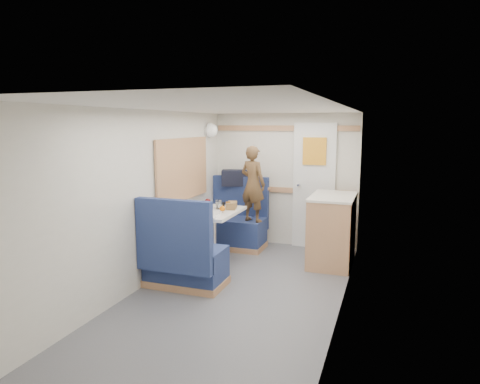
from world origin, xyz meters
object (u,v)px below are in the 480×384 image
at_px(tumbler_left, 193,210).
at_px(pepper_grinder, 223,205).
at_px(duffel_bag, 238,178).
at_px(orange_fruit, 222,209).
at_px(dinette_table, 213,222).
at_px(bench_near, 184,262).
at_px(dome_light, 211,130).
at_px(bread_loaf, 232,205).
at_px(salt_grinder, 217,206).
at_px(tumbler_right, 219,204).
at_px(beer_glass, 228,206).
at_px(wine_glass, 208,202).
at_px(person, 253,184).
at_px(bench_far, 236,227).
at_px(tray, 207,215).
at_px(tumbler_mid, 218,204).
at_px(cheese_block, 208,212).
at_px(galley_counter, 332,229).

distance_m(tumbler_left, pepper_grinder, 0.54).
distance_m(duffel_bag, orange_fruit, 1.24).
bearing_deg(dinette_table, duffel_bag, 92.81).
relative_size(bench_near, dome_light, 5.25).
bearing_deg(bread_loaf, salt_grinder, -159.69).
relative_size(dome_light, tumbler_right, 1.63).
bearing_deg(bench_near, beer_glass, 81.74).
xyz_separation_m(tumbler_left, beer_glass, (0.29, 0.47, -0.01)).
bearing_deg(tumbler_right, bench_near, -91.09).
bearing_deg(wine_glass, person, 64.37).
distance_m(duffel_bag, salt_grinder, 1.01).
relative_size(orange_fruit, wine_glass, 0.43).
distance_m(bench_far, beer_glass, 0.86).
bearing_deg(beer_glass, pepper_grinder, 166.50).
xyz_separation_m(tray, orange_fruit, (0.11, 0.24, 0.04)).
distance_m(person, tumbler_mid, 0.65).
distance_m(dinette_table, beer_glass, 0.30).
bearing_deg(pepper_grinder, dome_light, 124.59).
bearing_deg(person, beer_glass, 92.52).
bearing_deg(duffel_bag, bread_loaf, -93.05).
relative_size(person, beer_glass, 10.74).
height_order(bench_far, pepper_grinder, bench_far).
relative_size(tray, wine_glass, 2.22).
distance_m(wine_glass, beer_glass, 0.30).
relative_size(bench_far, wine_glass, 6.25).
relative_size(cheese_block, pepper_grinder, 1.21).
relative_size(cheese_block, tumbler_left, 0.95).
bearing_deg(bread_loaf, bench_far, 105.32).
bearing_deg(bread_loaf, wine_glass, -132.26).
height_order(dinette_table, duffel_bag, duffel_bag).
relative_size(dinette_table, salt_grinder, 10.34).
relative_size(duffel_bag, pepper_grinder, 5.52).
xyz_separation_m(bench_near, bread_loaf, (0.18, 1.08, 0.47)).
bearing_deg(dinette_table, orange_fruit, -25.09).
xyz_separation_m(tumbler_mid, tumbler_right, (0.03, -0.05, 0.01)).
bearing_deg(duffel_bag, person, -65.04).
height_order(tumbler_mid, salt_grinder, tumbler_mid).
xyz_separation_m(dome_light, duffel_bag, (0.34, 0.27, -0.73)).
xyz_separation_m(dome_light, tumbler_right, (0.41, -0.70, -0.97)).
relative_size(bench_far, person, 0.96).
relative_size(orange_fruit, tumbler_mid, 0.73).
relative_size(galley_counter, cheese_block, 8.37).
xyz_separation_m(tray, beer_glass, (0.10, 0.47, 0.04)).
bearing_deg(wine_glass, pepper_grinder, 59.64).
height_order(dinette_table, dome_light, dome_light).
xyz_separation_m(duffel_bag, cheese_block, (0.08, -1.35, -0.26)).
xyz_separation_m(person, beer_glass, (-0.16, -0.56, -0.22)).
bearing_deg(tumbler_right, galley_counter, 15.56).
relative_size(dinette_table, bench_near, 0.88).
relative_size(duffel_bag, tray, 1.34).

